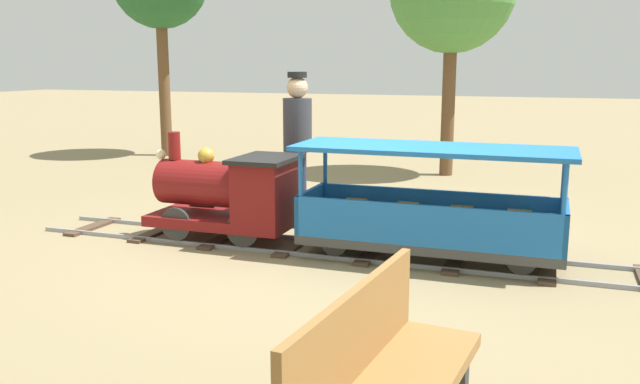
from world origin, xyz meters
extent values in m
plane|color=#8C7A56|center=(0.00, 0.00, 0.00)|extent=(60.00, 60.00, 0.00)
cube|color=gray|center=(-0.26, 0.19, 0.02)|extent=(0.03, 6.05, 0.04)
cube|color=gray|center=(0.26, 0.19, 0.02)|extent=(0.03, 6.05, 0.04)
cube|color=#4C3828|center=(0.00, -1.70, 0.01)|extent=(0.76, 0.14, 0.03)
cube|color=#4C3828|center=(0.00, -0.94, 0.01)|extent=(0.76, 0.14, 0.03)
cube|color=#4C3828|center=(0.00, -0.19, 0.01)|extent=(0.76, 0.14, 0.03)
cube|color=#4C3828|center=(0.00, 0.57, 0.01)|extent=(0.76, 0.14, 0.03)
cube|color=#4C3828|center=(0.00, 1.33, 0.01)|extent=(0.76, 0.14, 0.03)
cube|color=#4C3828|center=(0.00, 2.08, 0.01)|extent=(0.76, 0.14, 0.03)
cube|color=#4C3828|center=(0.00, 2.84, 0.01)|extent=(0.76, 0.14, 0.03)
cube|color=maroon|center=(0.00, 1.32, 0.21)|extent=(0.64, 1.40, 0.10)
cylinder|color=maroon|center=(0.00, 1.52, 0.56)|extent=(0.44, 0.85, 0.44)
cylinder|color=#B7932D|center=(0.00, 1.94, 0.56)|extent=(0.37, 0.02, 0.37)
cylinder|color=maroon|center=(0.00, 1.81, 0.91)|extent=(0.12, 0.12, 0.27)
sphere|color=#B7932D|center=(0.00, 1.47, 0.83)|extent=(0.16, 0.16, 0.16)
cube|color=maroon|center=(0.00, 0.84, 0.54)|extent=(0.64, 0.45, 0.55)
cube|color=black|center=(0.00, 0.84, 0.83)|extent=(0.72, 0.53, 0.04)
sphere|color=#F2EAB2|center=(0.00, 1.97, 0.82)|extent=(0.10, 0.10, 0.10)
cylinder|color=#2D2D2D|center=(-0.26, 1.67, 0.20)|extent=(0.05, 0.32, 0.32)
cylinder|color=#2D2D2D|center=(0.26, 1.67, 0.20)|extent=(0.05, 0.32, 0.32)
cylinder|color=#2D2D2D|center=(-0.26, 0.97, 0.20)|extent=(0.05, 0.32, 0.32)
cylinder|color=#2D2D2D|center=(0.26, 0.97, 0.20)|extent=(0.05, 0.32, 0.32)
cube|color=#3F3F3F|center=(0.00, -0.71, 0.18)|extent=(0.72, 2.25, 0.08)
cube|color=blue|center=(-0.34, -0.71, 0.40)|extent=(0.04, 2.25, 0.35)
cube|color=blue|center=(0.34, -0.71, 0.40)|extent=(0.04, 2.25, 0.35)
cube|color=blue|center=(0.00, 0.40, 0.40)|extent=(0.72, 0.04, 0.35)
cube|color=blue|center=(0.00, -1.81, 0.40)|extent=(0.72, 0.04, 0.35)
cylinder|color=blue|center=(-0.33, 0.37, 0.59)|extent=(0.04, 0.04, 0.75)
cylinder|color=blue|center=(0.33, 0.37, 0.59)|extent=(0.04, 0.04, 0.75)
cylinder|color=blue|center=(-0.33, -1.78, 0.59)|extent=(0.04, 0.04, 0.75)
cylinder|color=blue|center=(0.33, -1.78, 0.59)|extent=(0.04, 0.04, 0.75)
cube|color=blue|center=(0.00, -0.71, 0.99)|extent=(0.82, 2.35, 0.04)
cube|color=olive|center=(0.00, -1.44, 0.34)|extent=(0.56, 0.20, 0.24)
cube|color=olive|center=(0.00, -0.95, 0.34)|extent=(0.56, 0.20, 0.24)
cube|color=olive|center=(0.00, -0.47, 0.34)|extent=(0.56, 0.20, 0.24)
cube|color=olive|center=(0.00, 0.02, 0.34)|extent=(0.56, 0.20, 0.24)
cylinder|color=#262626|center=(-0.26, 0.08, 0.16)|extent=(0.04, 0.24, 0.24)
cylinder|color=#262626|center=(0.26, 0.08, 0.16)|extent=(0.04, 0.24, 0.24)
cylinder|color=#262626|center=(-0.26, -1.50, 0.16)|extent=(0.04, 0.24, 0.24)
cylinder|color=#262626|center=(0.26, -1.50, 0.16)|extent=(0.04, 0.24, 0.24)
cylinder|color=#282D47|center=(0.73, 0.84, 0.40)|extent=(0.12, 0.12, 0.80)
cylinder|color=#282D47|center=(0.91, 0.84, 0.40)|extent=(0.12, 0.12, 0.80)
cylinder|color=#333338|center=(0.82, 0.84, 1.08)|extent=(0.30, 0.30, 0.55)
sphere|color=tan|center=(0.82, 0.84, 1.46)|extent=(0.22, 0.22, 0.22)
cylinder|color=black|center=(0.82, 0.84, 1.59)|extent=(0.20, 0.20, 0.06)
cube|color=olive|center=(-3.17, -0.96, 0.62)|extent=(1.30, 0.18, 0.40)
cube|color=#333333|center=(-2.62, -1.20, 0.21)|extent=(0.11, 0.33, 0.42)
cylinder|color=brown|center=(4.62, -0.15, 1.06)|extent=(0.20, 0.20, 2.12)
cylinder|color=brown|center=(5.12, 5.15, 1.29)|extent=(0.21, 0.21, 2.57)
camera|label=1|loc=(-5.58, -1.65, 1.71)|focal=37.09mm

